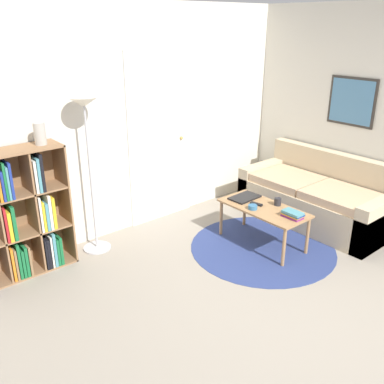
{
  "coord_description": "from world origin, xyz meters",
  "views": [
    {
      "loc": [
        -2.67,
        -1.41,
        2.38
      ],
      "look_at": [
        -0.21,
        1.52,
        0.85
      ],
      "focal_mm": 40.0,
      "sensor_mm": 36.0,
      "label": 1
    }
  ],
  "objects_px": {
    "couch": "(318,198)",
    "cup": "(278,202)",
    "laptop": "(245,197)",
    "bowl": "(253,207)",
    "bookshelf": "(13,219)",
    "floor_lamp": "(86,128)",
    "vase_on_shelf": "(40,134)",
    "coffee_table": "(263,211)"
  },
  "relations": [
    {
      "from": "floor_lamp",
      "to": "couch",
      "type": "distance_m",
      "value": 2.99
    },
    {
      "from": "vase_on_shelf",
      "to": "laptop",
      "type": "bearing_deg",
      "value": -22.96
    },
    {
      "from": "coffee_table",
      "to": "vase_on_shelf",
      "type": "height_order",
      "value": "vase_on_shelf"
    },
    {
      "from": "laptop",
      "to": "cup",
      "type": "distance_m",
      "value": 0.4
    },
    {
      "from": "coffee_table",
      "to": "vase_on_shelf",
      "type": "xyz_separation_m",
      "value": [
        -1.96,
        1.16,
        0.98
      ]
    },
    {
      "from": "coffee_table",
      "to": "bowl",
      "type": "bearing_deg",
      "value": 162.3
    },
    {
      "from": "couch",
      "to": "laptop",
      "type": "relative_size",
      "value": 5.1
    },
    {
      "from": "coffee_table",
      "to": "bowl",
      "type": "xyz_separation_m",
      "value": [
        -0.14,
        0.04,
        0.07
      ]
    },
    {
      "from": "floor_lamp",
      "to": "laptop",
      "type": "bearing_deg",
      "value": -27.71
    },
    {
      "from": "vase_on_shelf",
      "to": "couch",
      "type": "bearing_deg",
      "value": -21.32
    },
    {
      "from": "bowl",
      "to": "coffee_table",
      "type": "bearing_deg",
      "value": -17.7
    },
    {
      "from": "bookshelf",
      "to": "bowl",
      "type": "distance_m",
      "value": 2.47
    },
    {
      "from": "couch",
      "to": "vase_on_shelf",
      "type": "relative_size",
      "value": 8.74
    },
    {
      "from": "floor_lamp",
      "to": "couch",
      "type": "bearing_deg",
      "value": -23.99
    },
    {
      "from": "laptop",
      "to": "bowl",
      "type": "xyz_separation_m",
      "value": [
        -0.16,
        -0.27,
        0.01
      ]
    },
    {
      "from": "coffee_table",
      "to": "cup",
      "type": "bearing_deg",
      "value": -21.42
    },
    {
      "from": "bookshelf",
      "to": "bowl",
      "type": "height_order",
      "value": "bookshelf"
    },
    {
      "from": "couch",
      "to": "coffee_table",
      "type": "bearing_deg",
      "value": 179.15
    },
    {
      "from": "couch",
      "to": "cup",
      "type": "height_order",
      "value": "couch"
    },
    {
      "from": "bookshelf",
      "to": "floor_lamp",
      "type": "relative_size",
      "value": 0.76
    },
    {
      "from": "laptop",
      "to": "couch",
      "type": "bearing_deg",
      "value": -18.0
    },
    {
      "from": "cup",
      "to": "vase_on_shelf",
      "type": "xyz_separation_m",
      "value": [
        -2.12,
        1.22,
        0.89
      ]
    },
    {
      "from": "bookshelf",
      "to": "couch",
      "type": "bearing_deg",
      "value": -19.16
    },
    {
      "from": "laptop",
      "to": "bowl",
      "type": "relative_size",
      "value": 3.62
    },
    {
      "from": "bowl",
      "to": "vase_on_shelf",
      "type": "distance_m",
      "value": 2.32
    },
    {
      "from": "cup",
      "to": "bowl",
      "type": "bearing_deg",
      "value": 160.27
    },
    {
      "from": "laptop",
      "to": "vase_on_shelf",
      "type": "relative_size",
      "value": 1.71
    },
    {
      "from": "bookshelf",
      "to": "laptop",
      "type": "bearing_deg",
      "value": -19.66
    },
    {
      "from": "bookshelf",
      "to": "vase_on_shelf",
      "type": "relative_size",
      "value": 6.01
    },
    {
      "from": "bowl",
      "to": "cup",
      "type": "height_order",
      "value": "cup"
    },
    {
      "from": "floor_lamp",
      "to": "coffee_table",
      "type": "distance_m",
      "value": 2.11
    },
    {
      "from": "coffee_table",
      "to": "couch",
      "type": "bearing_deg",
      "value": -0.85
    },
    {
      "from": "vase_on_shelf",
      "to": "bookshelf",
      "type": "bearing_deg",
      "value": 179.8
    },
    {
      "from": "coffee_table",
      "to": "vase_on_shelf",
      "type": "relative_size",
      "value": 4.76
    },
    {
      "from": "coffee_table",
      "to": "floor_lamp",
      "type": "bearing_deg",
      "value": 143.36
    },
    {
      "from": "bookshelf",
      "to": "laptop",
      "type": "xyz_separation_m",
      "value": [
        2.36,
        -0.84,
        -0.14
      ]
    },
    {
      "from": "cup",
      "to": "couch",
      "type": "bearing_deg",
      "value": 3.03
    },
    {
      "from": "cup",
      "to": "bookshelf",
      "type": "bearing_deg",
      "value": 153.91
    },
    {
      "from": "couch",
      "to": "floor_lamp",
      "type": "bearing_deg",
      "value": 156.01
    },
    {
      "from": "coffee_table",
      "to": "bowl",
      "type": "relative_size",
      "value": 10.05
    },
    {
      "from": "bookshelf",
      "to": "floor_lamp",
      "type": "xyz_separation_m",
      "value": [
        0.83,
        -0.04,
        0.77
      ]
    },
    {
      "from": "floor_lamp",
      "to": "cup",
      "type": "bearing_deg",
      "value": -35.38
    }
  ]
}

